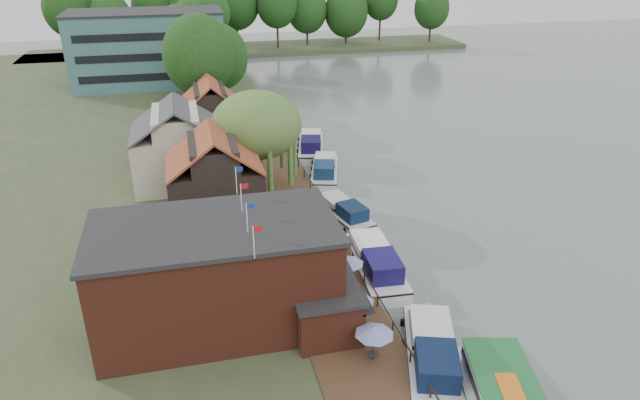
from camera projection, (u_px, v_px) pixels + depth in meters
ground at (435, 293)px, 42.93m from camera, size 260.00×260.00×0.00m
land_bank at (76, 160)px, 67.13m from camera, size 50.00×140.00×1.00m
quay_deck at (303, 232)px, 49.58m from camera, size 6.00×50.00×0.10m
quay_rail at (332, 221)px, 50.42m from camera, size 0.20×49.00×1.00m
pub at (248, 271)px, 37.09m from camera, size 20.00×11.00×7.30m
hotel_block at (148, 48)px, 96.90m from camera, size 25.40×12.40×12.30m
cottage_a at (215, 178)px, 49.84m from camera, size 8.60×7.60×8.50m
cottage_b at (178, 144)px, 58.01m from camera, size 9.60×8.60×8.50m
cottage_c at (212, 116)px, 66.80m from camera, size 7.60×7.60×8.50m
willow at (257, 145)px, 54.81m from camera, size 8.60×8.60×10.43m
umbrella_0 at (374, 343)px, 34.17m from camera, size 2.40×2.40×2.38m
umbrella_1 at (356, 310)px, 37.13m from camera, size 2.42×2.42×2.38m
umbrella_2 at (337, 284)px, 39.99m from camera, size 2.13×2.13×2.38m
umbrella_3 at (348, 271)px, 41.50m from camera, size 2.36×2.36×2.38m
umbrella_4 at (324, 251)px, 44.17m from camera, size 2.07×2.07×2.38m
umbrella_5 at (324, 227)px, 47.68m from camera, size 2.07×2.07×2.38m
umbrella_6 at (306, 212)px, 50.43m from camera, size 2.04×2.04×2.38m
cruiser_0 at (433, 350)px, 35.05m from camera, size 6.71×11.29×2.64m
cruiser_1 at (375, 259)px, 44.86m from camera, size 4.16×11.10×2.68m
cruiser_2 at (343, 209)px, 53.58m from camera, size 5.11×9.64×2.20m
cruiser_3 at (325, 168)px, 62.92m from camera, size 5.78×10.33×2.38m
cruiser_4 at (311, 143)px, 70.13m from camera, size 5.67×10.92×2.55m
swan at (486, 400)px, 32.75m from camera, size 0.44×0.44×0.44m
bank_tree_0 at (200, 74)px, 72.71m from camera, size 8.96×8.96×14.97m
bank_tree_1 at (220, 70)px, 80.02m from camera, size 7.93×7.93×12.72m
bank_tree_2 at (201, 62)px, 86.88m from camera, size 8.84×8.84×12.08m
bank_tree_3 at (180, 40)px, 103.47m from camera, size 8.61×8.61×12.58m
bank_tree_4 at (212, 28)px, 111.46m from camera, size 7.42×7.42×14.10m
bank_tree_5 at (194, 26)px, 120.72m from camera, size 8.92×8.92×12.24m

